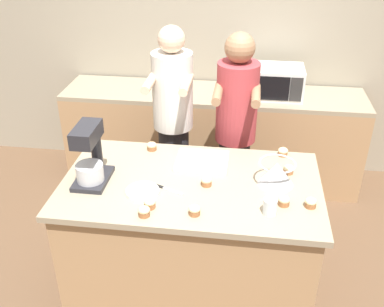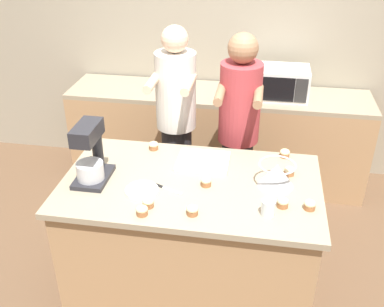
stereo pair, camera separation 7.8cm
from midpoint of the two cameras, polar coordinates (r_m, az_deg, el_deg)
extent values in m
plane|color=brown|center=(3.44, -0.79, -16.42)|extent=(16.00, 16.00, 0.00)
cube|color=gray|center=(4.40, 2.74, 14.71)|extent=(10.00, 0.06, 2.70)
cube|color=#A87F56|center=(3.14, -0.84, -10.89)|extent=(1.58, 0.90, 0.87)
cube|color=gray|center=(2.87, -0.91, -3.95)|extent=(1.64, 0.96, 0.04)
cube|color=#A87F56|center=(4.40, 2.04, 1.98)|extent=(2.80, 0.60, 0.88)
cube|color=gray|center=(4.21, 2.15, 7.52)|extent=(2.80, 0.60, 0.04)
cylinder|color=#232328|center=(3.76, -2.83, -2.83)|extent=(0.24, 0.24, 0.92)
cylinder|color=silver|center=(3.42, -3.14, 7.92)|extent=(0.31, 0.31, 0.59)
sphere|color=#DBB293|center=(3.30, -3.33, 14.29)|extent=(0.20, 0.20, 0.20)
cylinder|color=#DBB293|center=(3.24, -6.06, 9.01)|extent=(0.06, 0.34, 0.06)
cylinder|color=#DBB293|center=(3.20, -1.42, 8.84)|extent=(0.06, 0.34, 0.06)
cylinder|color=#232328|center=(3.74, 4.59, -3.86)|extent=(0.24, 0.24, 0.84)
cylinder|color=#A8383D|center=(3.39, 5.08, 6.47)|extent=(0.31, 0.31, 0.61)
sphere|color=#936B4C|center=(3.25, 5.40, 13.23)|extent=(0.22, 0.22, 0.22)
cylinder|color=#936B4C|center=(3.19, 2.61, 7.68)|extent=(0.06, 0.34, 0.06)
cylinder|color=#936B4C|center=(3.18, 7.42, 7.39)|extent=(0.06, 0.34, 0.06)
cube|color=#232328|center=(2.94, -13.19, -3.14)|extent=(0.20, 0.30, 0.03)
cylinder|color=#232328|center=(2.96, -12.78, 0.43)|extent=(0.07, 0.07, 0.26)
cube|color=#232328|center=(2.77, -14.05, 2.41)|extent=(0.13, 0.26, 0.10)
cylinder|color=#BCBCC1|center=(2.87, -13.59, -2.36)|extent=(0.17, 0.17, 0.11)
cone|color=#BCBCC1|center=(2.84, 9.89, -2.52)|extent=(0.23, 0.23, 0.15)
torus|color=#BCBCC1|center=(2.80, 10.01, -1.27)|extent=(0.23, 0.23, 0.01)
cube|color=#BCBCC1|center=(3.05, 0.56, -0.98)|extent=(0.35, 0.29, 0.02)
cube|color=white|center=(3.04, 0.56, -0.65)|extent=(0.29, 0.23, 0.02)
cube|color=silver|center=(4.14, 9.81, 9.02)|extent=(0.52, 0.35, 0.27)
cube|color=black|center=(3.97, 9.18, 8.17)|extent=(0.35, 0.01, 0.21)
cube|color=#2D2D2D|center=(3.99, 12.54, 7.92)|extent=(0.10, 0.01, 0.21)
cylinder|color=silver|center=(2.59, 9.02, -6.67)|extent=(0.08, 0.08, 0.10)
cylinder|color=white|center=(2.77, -7.09, -4.79)|extent=(0.21, 0.21, 0.02)
cube|color=#BCBCC1|center=(2.77, -3.27, -4.78)|extent=(0.14, 0.07, 0.01)
cube|color=black|center=(2.82, -5.13, -4.12)|extent=(0.08, 0.05, 0.01)
cylinder|color=#9E6038|center=(2.82, 1.05, -3.81)|extent=(0.07, 0.07, 0.03)
ellipsoid|color=beige|center=(2.80, 1.05, -3.38)|extent=(0.07, 0.07, 0.04)
cylinder|color=#9E6038|center=(2.58, -6.96, -7.59)|extent=(0.07, 0.07, 0.03)
ellipsoid|color=beige|center=(2.56, -7.00, -7.14)|extent=(0.07, 0.07, 0.04)
cylinder|color=#9E6038|center=(2.69, 10.75, -6.19)|extent=(0.07, 0.07, 0.03)
ellipsoid|color=beige|center=(2.68, 10.80, -5.75)|extent=(0.07, 0.07, 0.04)
cylinder|color=#9E6038|center=(2.64, -6.22, -6.57)|extent=(0.07, 0.07, 0.03)
ellipsoid|color=beige|center=(2.62, -6.25, -6.13)|extent=(0.07, 0.07, 0.04)
cylinder|color=#9E6038|center=(2.71, 14.01, -6.33)|extent=(0.07, 0.07, 0.03)
ellipsoid|color=beige|center=(2.69, 14.07, -5.90)|extent=(0.07, 0.07, 0.04)
cylinder|color=#9E6038|center=(3.00, 11.40, -2.22)|extent=(0.07, 0.07, 0.03)
ellipsoid|color=beige|center=(2.98, 11.45, -1.81)|extent=(0.07, 0.07, 0.04)
cylinder|color=#9E6038|center=(3.23, -5.81, 0.69)|extent=(0.07, 0.07, 0.03)
ellipsoid|color=beige|center=(3.21, -5.83, 1.08)|extent=(0.07, 0.07, 0.04)
cylinder|color=#9E6038|center=(3.19, 10.77, -0.03)|extent=(0.07, 0.07, 0.03)
ellipsoid|color=beige|center=(3.18, 10.81, 0.37)|extent=(0.07, 0.07, 0.04)
cylinder|color=#9E6038|center=(2.57, -0.55, -7.48)|extent=(0.07, 0.07, 0.03)
ellipsoid|color=beige|center=(2.56, -0.55, -7.03)|extent=(0.07, 0.07, 0.04)
camera|label=1|loc=(0.04, -90.80, -0.45)|focal=42.00mm
camera|label=2|loc=(0.04, 89.20, 0.45)|focal=42.00mm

